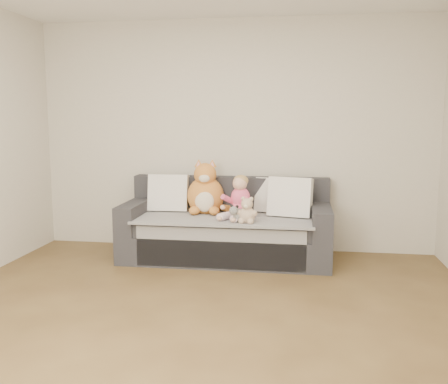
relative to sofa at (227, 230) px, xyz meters
name	(u,v)px	position (x,y,z in m)	size (l,w,h in m)	color
room_shell	(197,147)	(0.02, -1.64, 0.99)	(5.00, 5.00, 5.00)	brown
sofa	(227,230)	(0.00, 0.00, 0.00)	(2.20, 0.94, 0.85)	#242429
cushion_left	(168,193)	(-0.68, 0.14, 0.37)	(0.45, 0.21, 0.42)	silver
cushion_right_back	(274,195)	(0.50, 0.22, 0.35)	(0.45, 0.29, 0.39)	silver
cushion_right_front	(290,197)	(0.67, 0.01, 0.37)	(0.49, 0.29, 0.43)	silver
toddler	(239,200)	(0.14, -0.11, 0.35)	(0.32, 0.46, 0.45)	#F1556B
plush_cat	(206,192)	(-0.24, 0.09, 0.39)	(0.50, 0.44, 0.62)	#C97E2C
teddy_bear	(247,212)	(0.26, -0.38, 0.27)	(0.21, 0.16, 0.27)	tan
plush_cow	(237,214)	(0.16, -0.33, 0.24)	(0.15, 0.22, 0.18)	white
sippy_cup	(237,216)	(0.15, -0.32, 0.22)	(0.09, 0.07, 0.10)	purple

